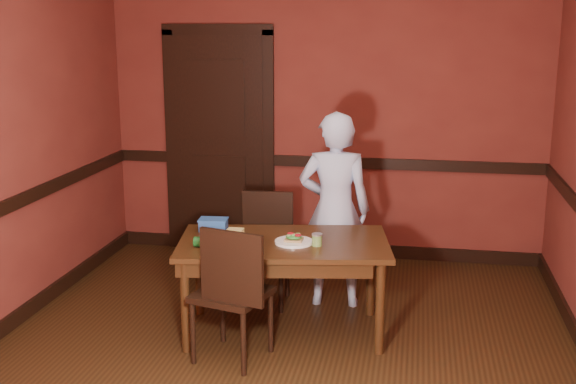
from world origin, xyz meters
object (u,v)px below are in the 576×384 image
(person, at_px, (335,210))
(chair_near, at_px, (232,291))
(dining_table, at_px, (284,287))
(cheese_saucer, at_px, (235,233))
(sandwich_plate, at_px, (294,240))
(sauce_jar, at_px, (317,240))
(chair_far, at_px, (262,251))
(food_tub, at_px, (213,224))

(person, bearing_deg, chair_near, 58.18)
(chair_near, bearing_deg, dining_table, -103.68)
(cheese_saucer, bearing_deg, dining_table, -11.71)
(sandwich_plate, bearing_deg, sauce_jar, -10.18)
(chair_far, height_order, cheese_saucer, chair_far)
(sandwich_plate, xyz_separation_m, cheese_saucer, (-0.44, 0.11, 0.00))
(dining_table, xyz_separation_m, cheese_saucer, (-0.37, 0.08, 0.36))
(food_tub, bearing_deg, cheese_saucer, -30.77)
(dining_table, relative_size, cheese_saucer, 9.60)
(food_tub, bearing_deg, sauce_jar, -21.62)
(dining_table, distance_m, sandwich_plate, 0.37)
(sauce_jar, xyz_separation_m, food_tub, (-0.80, 0.23, 0.00))
(sauce_jar, relative_size, cheese_saucer, 0.56)
(dining_table, relative_size, chair_far, 1.68)
(cheese_saucer, xyz_separation_m, food_tub, (-0.19, 0.09, 0.03))
(dining_table, xyz_separation_m, sandwich_plate, (0.08, -0.04, 0.36))
(cheese_saucer, relative_size, food_tub, 0.69)
(dining_table, xyz_separation_m, chair_far, (-0.26, 0.51, 0.09))
(dining_table, distance_m, cheese_saucer, 0.52)
(sandwich_plate, distance_m, cheese_saucer, 0.46)
(dining_table, bearing_deg, person, 55.61)
(dining_table, bearing_deg, chair_near, -128.53)
(sauce_jar, xyz_separation_m, cheese_saucer, (-0.61, 0.14, -0.02))
(chair_far, relative_size, chair_near, 0.93)
(person, height_order, food_tub, person)
(cheese_saucer, bearing_deg, chair_far, 76.91)
(dining_table, relative_size, chair_near, 1.57)
(chair_near, xyz_separation_m, person, (0.54, 1.07, 0.30))
(chair_far, height_order, sauce_jar, chair_far)
(chair_far, distance_m, sauce_jar, 0.82)
(chair_near, height_order, person, person)
(chair_far, relative_size, cheese_saucer, 5.71)
(chair_near, distance_m, sauce_jar, 0.69)
(chair_near, relative_size, sandwich_plate, 3.52)
(person, relative_size, cheese_saucer, 10.04)
(person, xyz_separation_m, sauce_jar, (-0.04, -0.68, -0.04))
(sandwich_plate, relative_size, food_tub, 1.20)
(person, relative_size, sandwich_plate, 5.76)
(food_tub, bearing_deg, person, 22.54)
(dining_table, height_order, sauce_jar, sauce_jar)
(chair_near, relative_size, person, 0.61)
(sauce_jar, height_order, cheese_saucer, sauce_jar)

